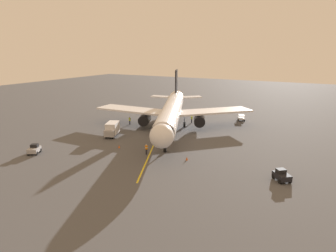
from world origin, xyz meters
name	(u,v)px	position (x,y,z in m)	size (l,w,h in m)	color
ground_plane	(183,128)	(0.00, 0.00, 0.00)	(220.00, 220.00, 0.00)	#4C4C4F
apron_lead_in_line	(157,138)	(1.23, 9.00, 0.01)	(0.24, 40.00, 0.01)	yellow
airplane	(172,111)	(1.34, 2.74, 4.00)	(32.10, 38.33, 11.50)	white
ground_crew_marshaller	(146,149)	(-2.01, 17.82, 0.89)	(0.43, 0.31, 1.71)	#23232D
ground_crew_wing_walker	(130,121)	(11.83, 3.00, 0.89)	(0.45, 0.33, 1.71)	#23232D
ground_crew_loader	(192,119)	(0.16, -4.99, 0.89)	(0.45, 0.33, 1.71)	#23232D
tug_near_nose	(282,176)	(-22.55, 17.91, 0.70)	(2.62, 2.73, 1.50)	black
tug_portside	(34,149)	(14.18, 26.10, 0.70)	(2.47, 2.74, 1.50)	#9E9EA3
box_truck_starboard_side	(112,129)	(9.51, 12.12, 1.39)	(3.61, 5.00, 2.62)	#9E9EA3
baggage_cart_rear_apron	(241,118)	(-9.23, -12.96, 0.66)	(2.20, 2.91, 1.27)	white
safety_cone_nose_left	(187,158)	(-8.81, 17.06, 0.28)	(0.32, 0.32, 0.55)	#F2590F
safety_cone_nose_right	(119,146)	(3.83, 17.33, 0.28)	(0.32, 0.32, 0.55)	#F2590F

